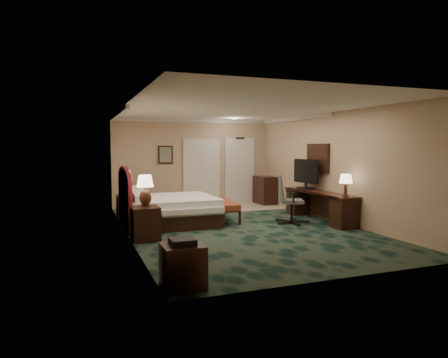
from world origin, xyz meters
name	(u,v)px	position (x,y,z in m)	size (l,w,h in m)	color
floor	(240,228)	(0.00, 0.00, 0.00)	(5.00, 7.50, 0.00)	black
ceiling	(240,108)	(0.00, 0.00, 2.70)	(5.00, 7.50, 0.00)	white
wall_back	(194,163)	(0.00, 3.75, 1.35)	(5.00, 0.00, 2.70)	tan
wall_front	(345,183)	(0.00, -3.75, 1.35)	(5.00, 0.00, 2.70)	tan
wall_left	(127,171)	(-2.50, 0.00, 1.35)	(0.00, 7.50, 2.70)	tan
wall_right	(333,167)	(2.50, 0.00, 1.35)	(0.00, 7.50, 2.70)	tan
crown_molding	(240,111)	(0.00, 0.00, 2.65)	(5.00, 7.50, 0.10)	silver
tile_patch	(230,207)	(0.90, 2.90, 0.01)	(3.20, 1.70, 0.01)	#B5A78F
headboard	(125,197)	(-2.44, 1.00, 0.70)	(0.12, 2.00, 1.40)	#471017
entry_door	(239,171)	(1.55, 3.72, 1.05)	(1.02, 0.06, 2.18)	silver
closet_doors	(202,172)	(0.25, 3.71, 1.05)	(1.20, 0.06, 2.10)	silver
wall_art	(165,155)	(-0.90, 3.71, 1.60)	(0.45, 0.06, 0.55)	#50635D
wall_mirror	(318,158)	(2.46, 0.60, 1.55)	(0.05, 0.95, 0.75)	white
bed	(171,210)	(-1.37, 0.99, 0.33)	(2.05, 1.90, 0.65)	white
nightstand_near	(145,223)	(-2.22, -0.43, 0.33)	(0.53, 0.61, 0.66)	black
nightstand_far	(126,206)	(-2.25, 2.45, 0.28)	(0.45, 0.52, 0.57)	black
lamp_near	(145,191)	(-2.20, -0.39, 0.98)	(0.33, 0.33, 0.63)	black
lamp_far	(125,183)	(-2.25, 2.48, 0.90)	(0.35, 0.35, 0.66)	black
bed_bench	(223,211)	(-0.06, 0.94, 0.24)	(0.50, 1.43, 0.48)	maroon
side_table	(183,266)	(-2.20, -3.32, 0.29)	(0.53, 0.53, 0.58)	black
desk	(319,206)	(2.21, 0.13, 0.36)	(0.54, 2.52, 0.73)	black
tv	(306,174)	(2.23, 0.79, 1.12)	(0.09, 1.01, 0.79)	black
desk_lamp	(346,185)	(2.21, -0.90, 0.98)	(0.29, 0.29, 0.51)	black
desk_chair	(292,199)	(1.37, 0.03, 0.59)	(0.69, 0.65, 1.19)	#3F3F48
minibar	(265,190)	(2.22, 3.20, 0.45)	(0.47, 0.85, 0.89)	black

